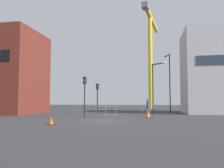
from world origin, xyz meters
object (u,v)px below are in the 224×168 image
Objects in this scene: construction_crane at (151,44)px; streetlamp_short at (155,83)px; pedestrian_walking at (148,106)px; traffic_cone_orange at (148,115)px; traffic_light_corner at (97,94)px; traffic_light_far at (85,90)px; traffic_cone_striped at (51,121)px; streetlamp_tall at (169,78)px.

construction_crane reaches higher than streetlamp_short.
pedestrian_walking is 2.04m from traffic_cone_orange.
pedestrian_walking is at bearing -23.25° from traffic_light_corner.
streetlamp_short is 1.60× the size of traffic_light_corner.
traffic_cone_orange is at bearing -36.32° from traffic_light_corner.
streetlamp_short is at bearing -88.68° from construction_crane.
traffic_light_far is at bearing -167.17° from traffic_cone_orange.
construction_crane is at bearing 75.07° from traffic_light_corner.
traffic_cone_orange is at bearing -100.26° from streetlamp_short.
streetlamp_short is 5.26m from traffic_cone_orange.
construction_crane is 42.33× the size of traffic_cone_striped.
pedestrian_walking is at bearing 57.15° from traffic_cone_striped.
traffic_light_far is at bearing -151.60° from pedestrian_walking.
streetlamp_short is 10.39× the size of traffic_cone_orange.
streetlamp_tall is at bearing 69.10° from pedestrian_walking.
construction_crane is 26.90m from traffic_light_corner.
streetlamp_short is (0.55, -23.95, -10.43)m from construction_crane.
traffic_light_far is (-6.14, -29.31, -11.38)m from construction_crane.
traffic_cone_orange is (6.09, -4.48, -2.24)m from traffic_light_corner.
traffic_light_corner is 6.51× the size of traffic_cone_orange.
traffic_cone_orange is (-0.73, -4.01, -3.33)m from streetlamp_short.
construction_crane is at bearing 89.65° from traffic_cone_orange.
traffic_light_corner is (-0.12, 5.83, -0.15)m from traffic_light_far.
traffic_cone_striped is at bearing -128.56° from traffic_cone_orange.
streetlamp_tall is (2.50, -19.07, -9.42)m from construction_crane.
pedestrian_walking is 3.82× the size of traffic_cone_striped.
streetlamp_short is (-1.95, -4.88, -1.01)m from streetlamp_tall.
construction_crane is 5.24× the size of traffic_light_far.
streetlamp_tall is 13.54m from traffic_light_far.
construction_crane is at bearing 78.18° from traffic_light_far.
streetlamp_short reaches higher than traffic_cone_orange.
construction_crane is 21.42m from streetlamp_tall.
traffic_cone_orange is (5.96, 1.36, -2.38)m from traffic_light_far.
traffic_light_corner reaches higher than traffic_cone_striped.
streetlamp_short is 6.92m from traffic_light_corner.
traffic_light_corner is (-8.77, -4.41, -2.11)m from streetlamp_tall.
traffic_light_far is at bearing -130.15° from streetlamp_tall.
pedestrian_walking is at bearing 28.40° from traffic_light_far.
pedestrian_walking is (-2.68, -7.02, -3.52)m from streetlamp_tall.
traffic_cone_striped is (-9.03, -16.86, -4.38)m from streetlamp_tall.
streetlamp_short is 3.37m from pedestrian_walking.
construction_crane reaches higher than traffic_cone_orange.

